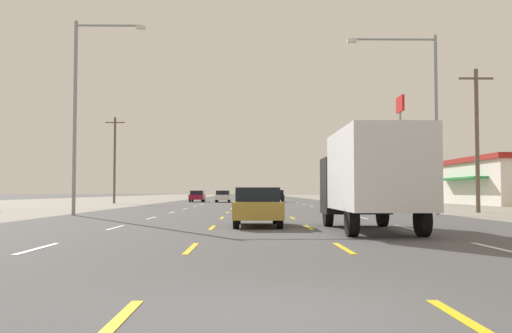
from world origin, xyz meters
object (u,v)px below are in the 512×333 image
at_px(sedan_center_turn_near, 257,206).
at_px(streetlight_right_row_0, 426,109).
at_px(sedan_far_left_far, 197,196).
at_px(sedan_inner_left_midfar, 223,196).
at_px(streetlight_left_row_0, 81,104).
at_px(hatchback_inner_right_farther, 277,196).
at_px(suv_far_right_mid, 350,196).
at_px(box_truck_inner_right_nearest, 371,176).
at_px(pole_sign_right_row_1, 400,122).
at_px(sedan_far_left_farthest, 221,194).

distance_m(sedan_center_turn_near, streetlight_right_row_0, 14.84).
bearing_deg(sedan_far_left_far, sedan_inner_left_midfar, -36.02).
bearing_deg(sedan_inner_left_midfar, streetlight_left_row_0, -99.02).
relative_size(sedan_inner_left_midfar, hatchback_inner_right_farther, 1.15).
relative_size(sedan_center_turn_near, suv_far_right_mid, 0.92).
bearing_deg(hatchback_inner_right_farther, box_truck_inner_right_nearest, -89.65).
bearing_deg(sedan_inner_left_midfar, pole_sign_right_row_1, -36.56).
height_order(suv_far_right_mid, streetlight_left_row_0, streetlight_left_row_0).
bearing_deg(hatchback_inner_right_farther, sedan_far_left_far, -177.24).
relative_size(sedan_far_left_farthest, pole_sign_right_row_1, 0.41).
relative_size(hatchback_inner_right_farther, sedan_far_left_farthest, 0.87).
xyz_separation_m(box_truck_inner_right_nearest, sedan_center_turn_near, (-3.69, 2.96, -1.08)).
bearing_deg(streetlight_left_row_0, pole_sign_right_row_1, 45.31).
xyz_separation_m(sedan_far_left_far, pole_sign_right_row_1, (21.99, -16.26, 7.59)).
distance_m(box_truck_inner_right_nearest, pole_sign_right_row_1, 40.08).
bearing_deg(sedan_far_left_farthest, streetlight_left_row_0, -91.46).
distance_m(streetlight_left_row_0, streetlight_right_row_0, 19.39).
distance_m(sedan_inner_left_midfar, streetlight_right_row_0, 41.29).
relative_size(box_truck_inner_right_nearest, sedan_far_left_farthest, 1.60).
relative_size(hatchback_inner_right_farther, streetlight_left_row_0, 0.36).
bearing_deg(streetlight_left_row_0, sedan_center_turn_near, -45.73).
bearing_deg(sedan_far_left_far, streetlight_left_row_0, -93.79).
distance_m(sedan_inner_left_midfar, pole_sign_right_row_1, 24.33).
bearing_deg(suv_far_right_mid, pole_sign_right_row_1, 62.83).
relative_size(sedan_inner_left_midfar, streetlight_right_row_0, 0.44).
distance_m(sedan_center_turn_near, sedan_far_left_farthest, 114.70).
relative_size(sedan_far_left_farthest, streetlight_right_row_0, 0.44).
bearing_deg(sedan_far_left_far, box_truck_inner_right_nearest, -78.87).
height_order(sedan_center_turn_near, sedan_far_left_farthest, same).
relative_size(sedan_center_turn_near, hatchback_inner_right_farther, 1.15).
bearing_deg(suv_far_right_mid, sedan_far_left_farthest, 98.41).
xyz_separation_m(hatchback_inner_right_farther, sedan_far_left_farthest, (-10.39, 62.80, -0.03)).
height_order(sedan_inner_left_midfar, sedan_far_left_farthest, same).
bearing_deg(sedan_inner_left_midfar, streetlight_right_row_0, -71.14).
bearing_deg(box_truck_inner_right_nearest, sedan_center_turn_near, 141.29).
height_order(sedan_inner_left_midfar, streetlight_right_row_0, streetlight_right_row_0).
bearing_deg(streetlight_left_row_0, hatchback_inner_right_farther, 72.64).
distance_m(sedan_center_turn_near, hatchback_inner_right_farther, 51.80).
height_order(suv_far_right_mid, sedan_inner_left_midfar, suv_far_right_mid).
relative_size(suv_far_right_mid, pole_sign_right_row_1, 0.45).
bearing_deg(streetlight_right_row_0, hatchback_inner_right_farther, 98.63).
height_order(sedan_far_left_far, streetlight_right_row_0, streetlight_right_row_0).
bearing_deg(streetlight_left_row_0, sedan_far_left_far, 86.21).
relative_size(box_truck_inner_right_nearest, streetlight_right_row_0, 0.71).
bearing_deg(box_truck_inner_right_nearest, streetlight_left_row_0, 136.05).
relative_size(box_truck_inner_right_nearest, pole_sign_right_row_1, 0.66).
bearing_deg(sedan_center_turn_near, sedan_inner_left_midfar, 94.15).
distance_m(pole_sign_right_row_1, streetlight_right_row_0, 25.66).
height_order(sedan_center_turn_near, streetlight_left_row_0, streetlight_left_row_0).
xyz_separation_m(hatchback_inner_right_farther, streetlight_left_row_0, (-13.05, -41.75, 5.45)).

